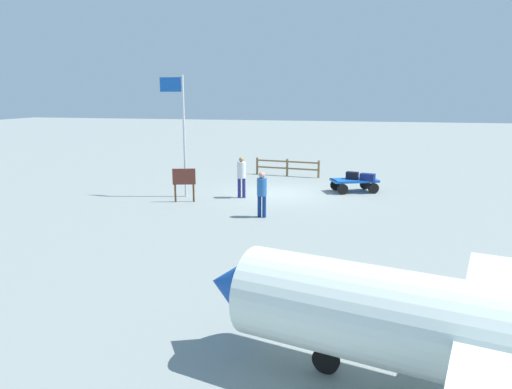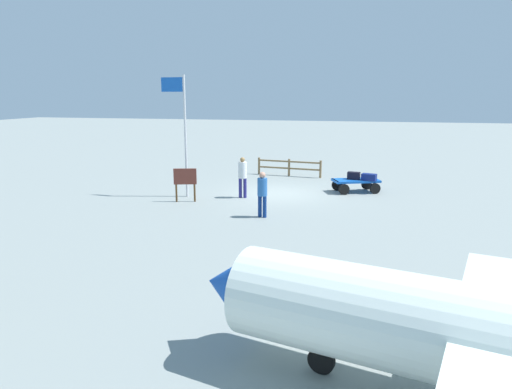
{
  "view_description": "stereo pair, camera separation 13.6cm",
  "coord_description": "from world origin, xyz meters",
  "px_view_note": "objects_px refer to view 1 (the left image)",
  "views": [
    {
      "loc": [
        -3.77,
        20.23,
        4.33
      ],
      "look_at": [
        -0.38,
        6.0,
        1.21
      ],
      "focal_mm": 32.91,
      "sensor_mm": 36.0,
      "label": 1
    },
    {
      "loc": [
        -3.9,
        20.2,
        4.33
      ],
      "look_at": [
        -0.38,
        6.0,
        1.21
      ],
      "focal_mm": 32.91,
      "sensor_mm": 36.0,
      "label": 2
    }
  ],
  "objects_px": {
    "suitcase_grey": "(352,176)",
    "flagpole": "(181,124)",
    "signboard": "(184,180)",
    "worker_trailing": "(241,174)",
    "worker_lead": "(262,191)",
    "airplane_near": "(477,335)",
    "luggage_cart": "(354,183)",
    "suitcase_dark": "(368,177)"
  },
  "relations": [
    {
      "from": "suitcase_grey",
      "to": "flagpole",
      "type": "distance_m",
      "value": 7.97
    },
    {
      "from": "luggage_cart",
      "to": "worker_trailing",
      "type": "bearing_deg",
      "value": 27.12
    },
    {
      "from": "suitcase_grey",
      "to": "worker_trailing",
      "type": "bearing_deg",
      "value": 27.85
    },
    {
      "from": "luggage_cart",
      "to": "suitcase_grey",
      "type": "height_order",
      "value": "suitcase_grey"
    },
    {
      "from": "signboard",
      "to": "luggage_cart",
      "type": "bearing_deg",
      "value": -151.21
    },
    {
      "from": "luggage_cart",
      "to": "signboard",
      "type": "height_order",
      "value": "signboard"
    },
    {
      "from": "luggage_cart",
      "to": "worker_lead",
      "type": "distance_m",
      "value": 6.2
    },
    {
      "from": "luggage_cart",
      "to": "worker_lead",
      "type": "relative_size",
      "value": 1.37
    },
    {
      "from": "suitcase_dark",
      "to": "signboard",
      "type": "xyz_separation_m",
      "value": [
        7.3,
        3.58,
        0.19
      ]
    },
    {
      "from": "worker_lead",
      "to": "airplane_near",
      "type": "relative_size",
      "value": 0.2
    },
    {
      "from": "airplane_near",
      "to": "flagpole",
      "type": "bearing_deg",
      "value": -53.21
    },
    {
      "from": "worker_trailing",
      "to": "signboard",
      "type": "xyz_separation_m",
      "value": [
        2.08,
        1.31,
        -0.12
      ]
    },
    {
      "from": "flagpole",
      "to": "suitcase_grey",
      "type": "bearing_deg",
      "value": -158.96
    },
    {
      "from": "worker_lead",
      "to": "suitcase_grey",
      "type": "bearing_deg",
      "value": -119.03
    },
    {
      "from": "airplane_near",
      "to": "signboard",
      "type": "xyz_separation_m",
      "value": [
        8.79,
        -11.39,
        -0.26
      ]
    },
    {
      "from": "suitcase_grey",
      "to": "airplane_near",
      "type": "bearing_deg",
      "value": 98.13
    },
    {
      "from": "worker_trailing",
      "to": "suitcase_dark",
      "type": "bearing_deg",
      "value": -156.53
    },
    {
      "from": "suitcase_grey",
      "to": "flagpole",
      "type": "relative_size",
      "value": 0.11
    },
    {
      "from": "suitcase_grey",
      "to": "flagpole",
      "type": "xyz_separation_m",
      "value": [
        7.1,
        2.73,
        2.38
      ]
    },
    {
      "from": "suitcase_dark",
      "to": "signboard",
      "type": "distance_m",
      "value": 8.14
    },
    {
      "from": "airplane_near",
      "to": "signboard",
      "type": "relative_size",
      "value": 6.02
    },
    {
      "from": "airplane_near",
      "to": "flagpole",
      "type": "height_order",
      "value": "flagpole"
    },
    {
      "from": "worker_lead",
      "to": "airplane_near",
      "type": "height_order",
      "value": "airplane_near"
    },
    {
      "from": "airplane_near",
      "to": "worker_lead",
      "type": "bearing_deg",
      "value": -62.09
    },
    {
      "from": "flagpole",
      "to": "signboard",
      "type": "height_order",
      "value": "flagpole"
    },
    {
      "from": "suitcase_grey",
      "to": "flagpole",
      "type": "height_order",
      "value": "flagpole"
    },
    {
      "from": "luggage_cart",
      "to": "suitcase_dark",
      "type": "height_order",
      "value": "suitcase_dark"
    },
    {
      "from": "flagpole",
      "to": "worker_lead",
      "type": "bearing_deg",
      "value": 147.11
    },
    {
      "from": "worker_lead",
      "to": "signboard",
      "type": "bearing_deg",
      "value": -24.65
    },
    {
      "from": "signboard",
      "to": "airplane_near",
      "type": "bearing_deg",
      "value": 127.64
    },
    {
      "from": "flagpole",
      "to": "signboard",
      "type": "bearing_deg",
      "value": 115.55
    },
    {
      "from": "suitcase_grey",
      "to": "signboard",
      "type": "distance_m",
      "value": 7.6
    },
    {
      "from": "worker_lead",
      "to": "luggage_cart",
      "type": "bearing_deg",
      "value": -119.87
    },
    {
      "from": "suitcase_grey",
      "to": "worker_trailing",
      "type": "xyz_separation_m",
      "value": [
        4.55,
        2.4,
        0.29
      ]
    },
    {
      "from": "flagpole",
      "to": "signboard",
      "type": "xyz_separation_m",
      "value": [
        -0.47,
        0.99,
        -2.2
      ]
    },
    {
      "from": "worker_lead",
      "to": "signboard",
      "type": "xyz_separation_m",
      "value": [
        3.64,
        -1.67,
        -0.05
      ]
    },
    {
      "from": "suitcase_grey",
      "to": "worker_lead",
      "type": "xyz_separation_m",
      "value": [
        2.99,
        5.39,
        0.22
      ]
    },
    {
      "from": "signboard",
      "to": "suitcase_grey",
      "type": "bearing_deg",
      "value": -150.7
    },
    {
      "from": "luggage_cart",
      "to": "suitcase_grey",
      "type": "bearing_deg",
      "value": -19.1
    },
    {
      "from": "flagpole",
      "to": "worker_trailing",
      "type": "bearing_deg",
      "value": -172.7
    },
    {
      "from": "flagpole",
      "to": "signboard",
      "type": "distance_m",
      "value": 2.46
    },
    {
      "from": "suitcase_grey",
      "to": "airplane_near",
      "type": "relative_size",
      "value": 0.07
    }
  ]
}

